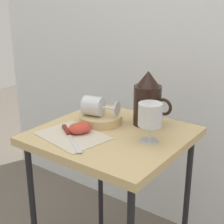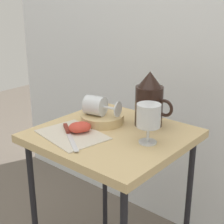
{
  "view_description": "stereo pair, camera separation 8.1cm",
  "coord_description": "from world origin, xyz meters",
  "px_view_note": "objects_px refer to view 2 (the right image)",
  "views": [
    {
      "loc": [
        0.69,
        -0.95,
        1.2
      ],
      "look_at": [
        0.0,
        0.0,
        0.78
      ],
      "focal_mm": 54.72,
      "sensor_mm": 36.0,
      "label": 1
    },
    {
      "loc": [
        0.75,
        -0.9,
        1.2
      ],
      "look_at": [
        0.0,
        0.0,
        0.78
      ],
      "focal_mm": 54.72,
      "sensor_mm": 36.0,
      "label": 2
    }
  ],
  "objects_px": {
    "table": "(112,149)",
    "wine_glass_upright": "(149,118)",
    "basket_tray": "(102,118)",
    "apple_half_left": "(78,128)",
    "pitcher": "(149,104)",
    "wine_glass_tipped_near": "(96,106)",
    "apple_half_right": "(82,127)",
    "knife": "(69,133)"
  },
  "relations": [
    {
      "from": "table",
      "to": "wine_glass_upright",
      "type": "xyz_separation_m",
      "value": [
        0.15,
        0.01,
        0.16
      ]
    },
    {
      "from": "basket_tray",
      "to": "wine_glass_upright",
      "type": "bearing_deg",
      "value": -9.82
    },
    {
      "from": "basket_tray",
      "to": "apple_half_left",
      "type": "relative_size",
      "value": 2.59
    },
    {
      "from": "pitcher",
      "to": "wine_glass_tipped_near",
      "type": "relative_size",
      "value": 1.42
    },
    {
      "from": "wine_glass_tipped_near",
      "to": "apple_half_left",
      "type": "xyz_separation_m",
      "value": [
        0.01,
        -0.12,
        -0.05
      ]
    },
    {
      "from": "basket_tray",
      "to": "apple_half_right",
      "type": "distance_m",
      "value": 0.12
    },
    {
      "from": "pitcher",
      "to": "wine_glass_tipped_near",
      "type": "xyz_separation_m",
      "value": [
        -0.17,
        -0.12,
        -0.01
      ]
    },
    {
      "from": "wine_glass_upright",
      "to": "wine_glass_tipped_near",
      "type": "bearing_deg",
      "value": 175.02
    },
    {
      "from": "wine_glass_upright",
      "to": "knife",
      "type": "height_order",
      "value": "wine_glass_upright"
    },
    {
      "from": "pitcher",
      "to": "wine_glass_tipped_near",
      "type": "bearing_deg",
      "value": -145.02
    },
    {
      "from": "table",
      "to": "knife",
      "type": "distance_m",
      "value": 0.18
    },
    {
      "from": "wine_glass_upright",
      "to": "knife",
      "type": "bearing_deg",
      "value": -153.11
    },
    {
      "from": "pitcher",
      "to": "apple_half_left",
      "type": "relative_size",
      "value": 3.23
    },
    {
      "from": "basket_tray",
      "to": "wine_glass_upright",
      "type": "height_order",
      "value": "wine_glass_upright"
    },
    {
      "from": "wine_glass_tipped_near",
      "to": "apple_half_left",
      "type": "distance_m",
      "value": 0.13
    },
    {
      "from": "wine_glass_tipped_near",
      "to": "pitcher",
      "type": "bearing_deg",
      "value": 34.98
    },
    {
      "from": "apple_half_right",
      "to": "knife",
      "type": "distance_m",
      "value": 0.06
    },
    {
      "from": "apple_half_left",
      "to": "table",
      "type": "bearing_deg",
      "value": 43.83
    },
    {
      "from": "table",
      "to": "knife",
      "type": "height_order",
      "value": "knife"
    },
    {
      "from": "apple_half_left",
      "to": "wine_glass_upright",
      "type": "bearing_deg",
      "value": 21.35
    },
    {
      "from": "wine_glass_upright",
      "to": "knife",
      "type": "xyz_separation_m",
      "value": [
        -0.26,
        -0.13,
        -0.08
      ]
    },
    {
      "from": "basket_tray",
      "to": "knife",
      "type": "distance_m",
      "value": 0.17
    },
    {
      "from": "apple_half_right",
      "to": "knife",
      "type": "bearing_deg",
      "value": -111.26
    },
    {
      "from": "pitcher",
      "to": "wine_glass_upright",
      "type": "height_order",
      "value": "pitcher"
    },
    {
      "from": "apple_half_right",
      "to": "knife",
      "type": "height_order",
      "value": "apple_half_right"
    },
    {
      "from": "basket_tray",
      "to": "knife",
      "type": "relative_size",
      "value": 0.84
    },
    {
      "from": "knife",
      "to": "apple_half_left",
      "type": "bearing_deg",
      "value": 71.3
    },
    {
      "from": "table",
      "to": "wine_glass_upright",
      "type": "distance_m",
      "value": 0.23
    },
    {
      "from": "table",
      "to": "apple_half_right",
      "type": "height_order",
      "value": "apple_half_right"
    },
    {
      "from": "basket_tray",
      "to": "apple_half_right",
      "type": "xyz_separation_m",
      "value": [
        0.01,
        -0.12,
        0.0
      ]
    },
    {
      "from": "apple_half_right",
      "to": "knife",
      "type": "relative_size",
      "value": 0.32
    },
    {
      "from": "table",
      "to": "apple_half_left",
      "type": "relative_size",
      "value": 10.59
    },
    {
      "from": "table",
      "to": "wine_glass_upright",
      "type": "bearing_deg",
      "value": 3.03
    },
    {
      "from": "wine_glass_upright",
      "to": "apple_half_left",
      "type": "height_order",
      "value": "wine_glass_upright"
    },
    {
      "from": "apple_half_left",
      "to": "pitcher",
      "type": "bearing_deg",
      "value": 57.01
    },
    {
      "from": "knife",
      "to": "wine_glass_tipped_near",
      "type": "bearing_deg",
      "value": 91.19
    },
    {
      "from": "apple_half_right",
      "to": "wine_glass_tipped_near",
      "type": "bearing_deg",
      "value": 102.43
    },
    {
      "from": "basket_tray",
      "to": "wine_glass_upright",
      "type": "xyz_separation_m",
      "value": [
        0.25,
        -0.04,
        0.08
      ]
    },
    {
      "from": "apple_half_left",
      "to": "apple_half_right",
      "type": "bearing_deg",
      "value": 63.44
    },
    {
      "from": "apple_half_right",
      "to": "wine_glass_upright",
      "type": "bearing_deg",
      "value": 18.66
    },
    {
      "from": "wine_glass_upright",
      "to": "knife",
      "type": "distance_m",
      "value": 0.3
    },
    {
      "from": "wine_glass_upright",
      "to": "apple_half_left",
      "type": "xyz_separation_m",
      "value": [
        -0.25,
        -0.1,
        -0.07
      ]
    }
  ]
}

